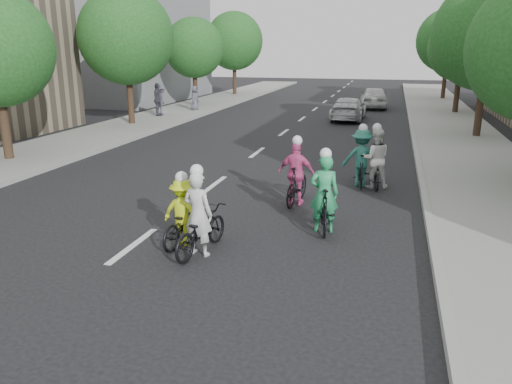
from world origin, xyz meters
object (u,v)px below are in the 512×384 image
at_px(cyclist_4, 375,164).
at_px(spectator_0, 162,100).
at_px(cyclist_5, 361,162).
at_px(follow_car_lead, 348,109).
at_px(cyclist_0, 200,225).
at_px(cyclist_1, 184,217).
at_px(spectator_2, 195,98).
at_px(cyclist_3, 324,202).
at_px(follow_car_trail, 374,97).
at_px(spectator_1, 158,100).
at_px(cyclist_2, 297,179).

height_order(cyclist_4, spectator_0, cyclist_4).
relative_size(cyclist_4, cyclist_5, 1.02).
height_order(follow_car_lead, spectator_0, spectator_0).
distance_m(cyclist_0, cyclist_1, 0.65).
relative_size(cyclist_4, spectator_2, 1.26).
xyz_separation_m(cyclist_0, follow_car_lead, (1.12, 20.26, 0.04)).
height_order(cyclist_3, cyclist_5, cyclist_3).
xyz_separation_m(follow_car_lead, follow_car_trail, (1.14, 6.42, 0.10)).
distance_m(spectator_0, spectator_1, 0.51).
relative_size(cyclist_1, cyclist_4, 0.95).
xyz_separation_m(cyclist_0, cyclist_5, (2.75, 6.05, 0.13)).
distance_m(cyclist_5, follow_car_lead, 14.30).
height_order(cyclist_2, follow_car_lead, cyclist_2).
xyz_separation_m(cyclist_3, spectator_1, (-11.89, 16.12, 0.43)).
relative_size(cyclist_2, cyclist_3, 0.96).
distance_m(cyclist_2, cyclist_3, 2.07).
xyz_separation_m(cyclist_1, spectator_1, (-9.17, 17.66, 0.51)).
height_order(cyclist_4, follow_car_trail, cyclist_4).
height_order(cyclist_5, spectator_1, spectator_1).
bearing_deg(follow_car_lead, follow_car_trail, -99.03).
relative_size(cyclist_4, spectator_1, 1.02).
xyz_separation_m(follow_car_lead, spectator_1, (-10.80, -2.19, 0.45)).
bearing_deg(spectator_2, follow_car_lead, -95.52).
bearing_deg(follow_car_lead, cyclist_0, 87.87).
height_order(cyclist_0, follow_car_lead, cyclist_0).
bearing_deg(spectator_1, cyclist_0, -164.64).
relative_size(cyclist_1, follow_car_trail, 0.42).
bearing_deg(follow_car_trail, spectator_2, 21.41).
distance_m(cyclist_1, follow_car_lead, 19.92).
bearing_deg(cyclist_2, spectator_2, -54.13).
xyz_separation_m(cyclist_2, follow_car_lead, (-0.13, 16.48, -0.04)).
distance_m(cyclist_1, spectator_0, 20.35).
height_order(cyclist_2, spectator_1, spectator_1).
height_order(spectator_1, spectator_2, spectator_1).
bearing_deg(cyclist_4, cyclist_0, 51.86).
relative_size(follow_car_trail, spectator_1, 2.29).
distance_m(spectator_0, spectator_2, 2.86).
bearing_deg(spectator_0, follow_car_trail, -75.35).
distance_m(cyclist_0, spectator_1, 20.50).
distance_m(cyclist_2, spectator_0, 18.38).
distance_m(cyclist_1, cyclist_2, 3.80).
bearing_deg(cyclist_4, follow_car_trail, -97.91).
bearing_deg(cyclist_2, cyclist_0, 78.13).
relative_size(cyclist_3, cyclist_4, 1.00).
xyz_separation_m(cyclist_1, spectator_0, (-9.16, 18.17, 0.44)).
distance_m(cyclist_0, spectator_2, 22.94).
bearing_deg(cyclist_3, cyclist_5, -107.27).
relative_size(cyclist_5, follow_car_trail, 0.44).
bearing_deg(spectator_1, spectator_2, -30.61).
height_order(cyclist_5, follow_car_lead, cyclist_5).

